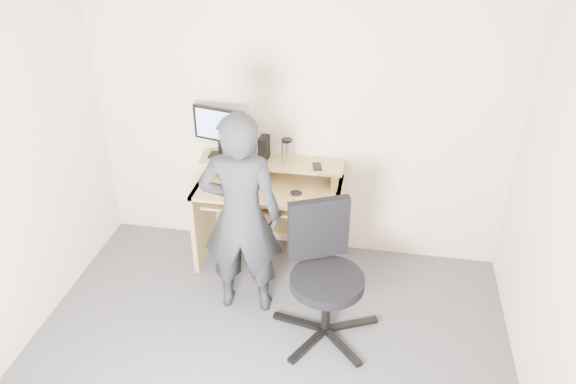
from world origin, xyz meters
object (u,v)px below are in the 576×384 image
(desk, at_px, (271,202))
(monitor, at_px, (219,128))
(person, at_px, (241,216))
(office_chair, at_px, (324,269))

(desk, xyz_separation_m, monitor, (-0.44, 0.07, 0.62))
(desk, relative_size, person, 0.73)
(desk, xyz_separation_m, person, (-0.08, -0.67, 0.28))
(desk, distance_m, office_chair, 1.00)
(desk, distance_m, monitor, 0.77)
(person, bearing_deg, desk, -100.91)
(office_chair, xyz_separation_m, person, (-0.64, 0.16, 0.27))
(office_chair, bearing_deg, monitor, 113.14)
(desk, relative_size, office_chair, 1.19)
(office_chair, bearing_deg, person, 141.57)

